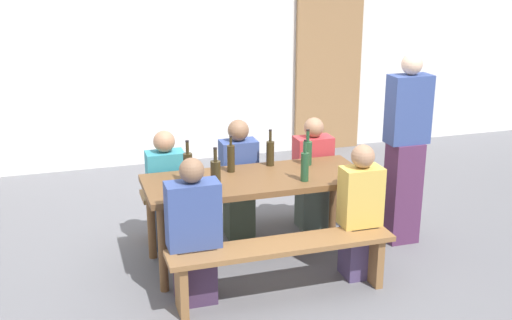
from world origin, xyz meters
TOP-DOWN VIEW (x-y plane):
  - ground_plane at (0.00, 0.00)m, footprint 24.00×24.00m
  - back_wall at (0.00, 3.04)m, footprint 14.00×0.20m
  - wooden_door at (1.90, 2.90)m, footprint 0.90×0.06m
  - tasting_table at (0.00, 0.00)m, footprint 1.84×0.72m
  - bench_near at (0.00, -0.66)m, footprint 1.74×0.30m
  - bench_far at (0.00, 0.66)m, footprint 1.74×0.30m
  - wine_bottle_0 at (-0.16, 0.20)m, footprint 0.07×0.07m
  - wine_bottle_1 at (0.53, 0.19)m, footprint 0.08×0.08m
  - wine_bottle_2 at (-0.56, 0.05)m, footprint 0.07×0.07m
  - wine_bottle_3 at (-0.38, -0.18)m, footprint 0.08×0.08m
  - wine_bottle_4 at (0.21, 0.26)m, footprint 0.07×0.07m
  - wine_bottle_5 at (0.35, -0.20)m, footprint 0.07×0.07m
  - wine_glass_0 at (-0.52, -0.15)m, footprint 0.08×0.08m
  - wine_glass_1 at (-0.59, -0.25)m, footprint 0.07×0.07m
  - seated_guest_near_0 at (-0.64, -0.51)m, footprint 0.39×0.24m
  - seated_guest_near_1 at (0.71, -0.51)m, footprint 0.32×0.24m
  - seated_guest_far_0 at (-0.67, 0.51)m, footprint 0.33×0.24m
  - seated_guest_far_1 at (-0.01, 0.51)m, footprint 0.33×0.24m
  - seated_guest_far_2 at (0.72, 0.51)m, footprint 0.35×0.24m
  - standing_host at (1.38, -0.01)m, footprint 0.36×0.24m

SIDE VIEW (x-z plane):
  - ground_plane at x=0.00m, z-range 0.00..0.00m
  - bench_near at x=0.00m, z-range 0.12..0.57m
  - bench_far at x=0.00m, z-range 0.12..0.57m
  - seated_guest_far_0 at x=-0.67m, z-range -0.03..1.04m
  - seated_guest_far_2 at x=0.72m, z-range -0.03..1.05m
  - seated_guest_near_0 at x=-0.64m, z-range -0.04..1.10m
  - seated_guest_near_1 at x=0.71m, z-range -0.03..1.09m
  - seated_guest_far_1 at x=-0.01m, z-range -0.03..1.09m
  - tasting_table at x=0.00m, z-range 0.29..1.04m
  - standing_host at x=1.38m, z-range -0.03..1.69m
  - wine_glass_0 at x=-0.52m, z-range 0.78..0.92m
  - wine_glass_1 at x=-0.59m, z-range 0.78..0.93m
  - wine_bottle_1 at x=0.53m, z-range 0.71..1.02m
  - wine_bottle_4 at x=0.21m, z-range 0.71..1.03m
  - wine_bottle_0 at x=-0.16m, z-range 0.72..1.03m
  - wine_bottle_3 at x=-0.38m, z-range 0.70..1.05m
  - wine_bottle_5 at x=0.35m, z-range 0.70..1.05m
  - wine_bottle_2 at x=-0.56m, z-range 0.71..1.06m
  - wooden_door at x=1.90m, z-range 0.00..2.10m
  - back_wall at x=0.00m, z-range 0.00..3.20m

